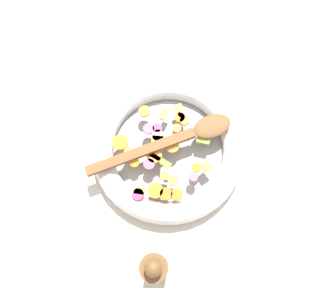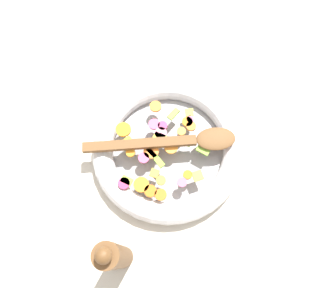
# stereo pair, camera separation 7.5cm
# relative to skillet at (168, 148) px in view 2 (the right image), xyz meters

# --- Properties ---
(ground_plane) EXTENTS (4.00, 4.00, 0.00)m
(ground_plane) POSITION_rel_skillet_xyz_m (0.00, 0.00, -0.02)
(ground_plane) COLOR beige
(skillet) EXTENTS (0.36, 0.36, 0.05)m
(skillet) POSITION_rel_skillet_xyz_m (0.00, 0.00, 0.00)
(skillet) COLOR gray
(skillet) RESTS_ON ground_plane
(chopped_vegetables) EXTENTS (0.27, 0.25, 0.01)m
(chopped_vegetables) POSITION_rel_skillet_xyz_m (0.01, 0.02, 0.03)
(chopped_vegetables) COLOR orange
(chopped_vegetables) RESTS_ON skillet
(wooden_spoon) EXTENTS (0.33, 0.19, 0.01)m
(wooden_spoon) POSITION_rel_skillet_xyz_m (-0.02, -0.01, 0.04)
(wooden_spoon) COLOR brown
(wooden_spoon) RESTS_ON chopped_vegetables
(pepper_mill) EXTENTS (0.05, 0.05, 0.24)m
(pepper_mill) POSITION_rel_skillet_xyz_m (-0.01, 0.27, 0.09)
(pepper_mill) COLOR brown
(pepper_mill) RESTS_ON ground_plane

